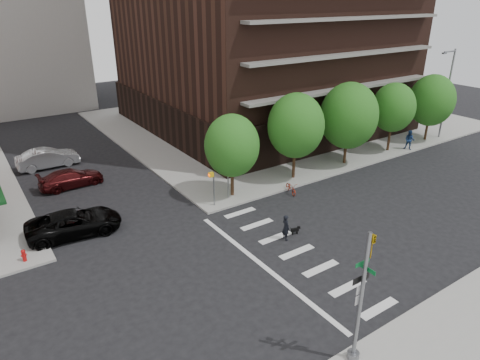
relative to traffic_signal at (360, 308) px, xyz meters
The scene contains 19 objects.
ground 7.98m from the traffic_signal, 86.42° to the left, with size 120.00×120.00×0.00m, color black.
sidewalk_ne 37.51m from the traffic_signal, 55.92° to the left, with size 39.00×33.00×0.15m, color gray.
crosswalk 8.40m from the traffic_signal, 70.35° to the left, with size 3.85×13.00×0.01m.
tree_a 16.66m from the traffic_signal, 74.39° to the left, with size 4.00×4.00×5.90m.
tree_b 19.20m from the traffic_signal, 56.79° to the left, with size 4.50×4.50×6.65m.
tree_c 23.02m from the traffic_signal, 44.16° to the left, with size 5.00×5.00×6.80m.
tree_d 27.63m from the traffic_signal, 35.44° to the left, with size 4.00×4.00×6.20m.
tree_e 32.69m from the traffic_signal, 29.33° to the left, with size 4.50×4.50×6.35m.
traffic_signal is the anchor object (origin of this frame).
pedestrian_signal 15.69m from the traffic_signal, 79.76° to the left, with size 2.18×0.67×2.60m.
fire_hydrant 18.42m from the traffic_signal, 123.26° to the left, with size 0.24×0.24×0.73m.
streetlamp 34.21m from the traffic_signal, 27.39° to the left, with size 2.14×0.22×9.00m.
parked_car_black 18.39m from the traffic_signal, 111.78° to the left, with size 5.75×2.65×1.60m, color black.
parked_car_maroon 25.29m from the traffic_signal, 101.51° to the left, with size 4.88×1.98×1.42m, color #420F10.
parked_car_silver 30.68m from the traffic_signal, 100.61° to the left, with size 5.15×1.79×1.70m, color silver.
scooter 16.54m from the traffic_signal, 58.67° to the left, with size 0.60×1.71×0.90m, color maroon.
dog_walker 9.95m from the traffic_signal, 66.98° to the left, with size 0.40×0.62×1.69m, color black.
dog 10.56m from the traffic_signal, 62.49° to the left, with size 0.61×0.28×0.51m.
pedestrian_far 28.60m from the traffic_signal, 31.68° to the left, with size 0.72×0.93×1.91m, color navy.
Camera 1 is at (-11.85, -15.90, 13.98)m, focal length 32.00 mm.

